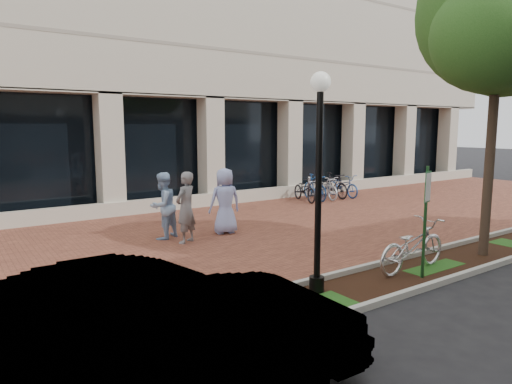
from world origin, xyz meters
TOP-DOWN VIEW (x-y plane):
  - ground at (0.00, 0.00)m, footprint 120.00×120.00m
  - brick_plaza at (0.00, 0.00)m, footprint 40.00×9.00m
  - planting_strip at (0.00, -5.25)m, footprint 40.00×1.50m
  - curb_plaza_side at (0.00, -4.50)m, footprint 40.00×0.12m
  - curb_street_side at (0.00, -6.00)m, footprint 40.00×0.12m
  - parking_sign at (1.06, -5.55)m, footprint 0.34×0.07m
  - lamppost at (-1.25, -4.90)m, footprint 0.36×0.36m
  - street_tree at (3.80, -5.29)m, footprint 4.40×3.66m
  - locked_bicycle at (1.28, -5.11)m, footprint 2.12×0.80m
  - pedestrian_left at (-1.62, -0.18)m, footprint 0.83×0.73m
  - pedestrian_mid at (-1.93, 0.59)m, footprint 1.11×1.02m
  - pedestrian_right at (-0.20, 0.17)m, footprint 1.01×0.75m
  - bollard at (5.87, 3.42)m, footprint 0.12×0.12m
  - bike_rack_cluster at (6.57, 3.23)m, footprint 3.12×2.00m
  - sedan_near_curb at (-5.19, -6.67)m, footprint 4.93×1.82m

SIDE VIEW (x-z plane):
  - ground at x=0.00m, z-range 0.00..0.00m
  - brick_plaza at x=0.00m, z-range 0.00..0.01m
  - planting_strip at x=0.00m, z-range 0.00..0.01m
  - curb_plaza_side at x=0.00m, z-range 0.00..0.12m
  - curb_street_side at x=0.00m, z-range 0.00..0.12m
  - bollard at x=5.87m, z-range 0.01..1.01m
  - bike_rack_cluster at x=6.57m, z-range -0.03..1.07m
  - locked_bicycle at x=1.28m, z-range 0.00..1.11m
  - sedan_near_curb at x=-5.19m, z-range 0.00..1.61m
  - pedestrian_mid at x=-1.93m, z-range 0.00..1.84m
  - pedestrian_right at x=-0.20m, z-range 0.00..1.90m
  - pedestrian_left at x=-1.62m, z-range 0.00..1.91m
  - parking_sign at x=1.06m, z-range 0.32..2.62m
  - lamppost at x=-1.25m, z-range 0.27..4.29m
  - street_tree at x=3.80m, z-range 1.66..9.11m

